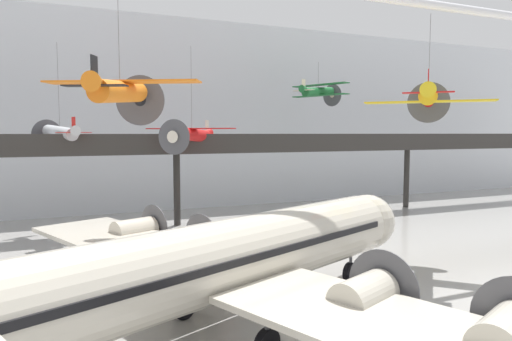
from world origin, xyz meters
name	(u,v)px	position (x,y,z in m)	size (l,w,h in m)	color
ground_plane	(321,339)	(0.00, 0.00, 0.00)	(260.00, 260.00, 0.00)	#9E9B96
hangar_back_wall	(156,115)	(0.00, 39.95, 11.92)	(140.00, 3.00, 23.84)	silver
mezzanine_walkway	(179,150)	(0.00, 27.90, 7.90)	(110.00, 3.20, 9.54)	#2D2B28
airliner_silver_main	(214,263)	(-4.57, 1.92, 3.65)	(29.36, 34.43, 10.73)	beige
suspended_plane_orange_highwing	(120,91)	(-7.60, 10.45, 12.13)	(9.00, 8.00, 7.89)	orange
suspended_plane_green_biplane	(318,91)	(17.44, 29.83, 14.56)	(6.52, 7.54, 5.11)	#1E6B33
suspended_plane_red_highwing	(192,134)	(0.73, 25.37, 9.53)	(7.68, 7.63, 10.22)	red
suspended_plane_yellow_lowwing	(428,97)	(13.34, 7.67, 12.22)	(7.60, 7.57, 7.60)	yellow
suspended_plane_silver_racer	(60,133)	(-11.03, 28.42, 9.64)	(8.23, 7.12, 9.93)	silver
stanchion_barrier	(406,291)	(7.48, 2.85, 0.33)	(0.36, 0.36, 1.08)	#B2B5BA
info_sign_pedestal	(385,329)	(2.84, -1.09, 0.46)	(0.16, 0.78, 1.24)	#4C4C51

